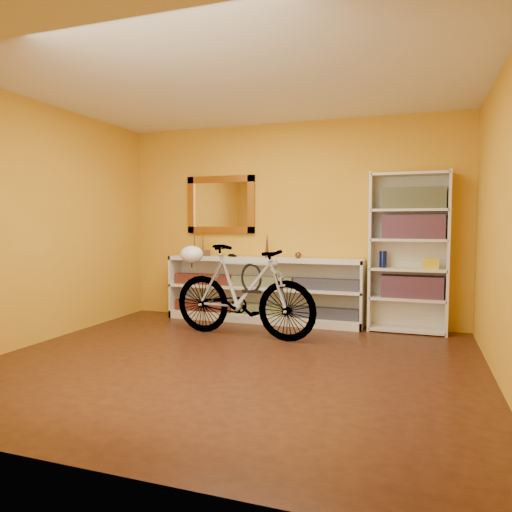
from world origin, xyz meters
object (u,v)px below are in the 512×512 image
(bicycle, at_px, (243,291))
(helmet, at_px, (192,254))
(console_unit, at_px, (263,290))
(bookcase, at_px, (408,253))

(bicycle, height_order, helmet, bicycle)
(console_unit, xyz_separation_m, bookcase, (1.80, 0.03, 0.52))
(bookcase, height_order, bicycle, bookcase)
(console_unit, xyz_separation_m, bicycle, (0.04, -0.84, 0.10))
(bicycle, bearing_deg, bookcase, -57.87)
(console_unit, distance_m, helmet, 1.12)
(console_unit, bearing_deg, helmet, -129.60)
(bookcase, relative_size, bicycle, 1.06)
(console_unit, height_order, bookcase, bookcase)
(bookcase, bearing_deg, helmet, -161.96)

